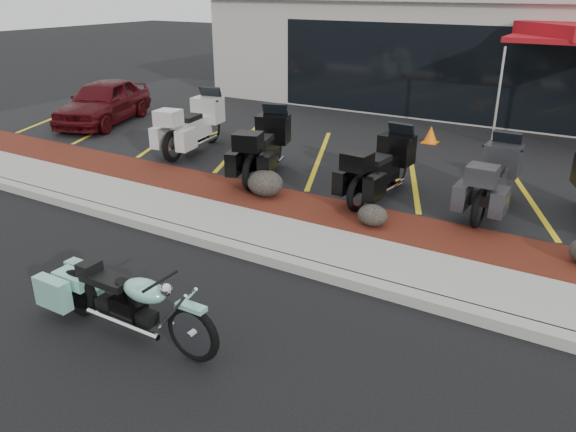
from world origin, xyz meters
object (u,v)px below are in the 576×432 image
Objects in this scene: hero_cruiser at (192,325)px; touring_white at (211,115)px; parked_car at (103,102)px; traffic_cone at (431,134)px.

hero_cruiser is 8.54m from touring_white.
parked_car is 8.59× the size of traffic_cone.
traffic_cone is (-0.52, 9.64, -0.09)m from hero_cruiser.
hero_cruiser reaches higher than traffic_cone.
traffic_cone is (8.52, 2.68, -0.40)m from parked_car.
parked_car is 8.94m from traffic_cone.
traffic_cone is at bearing -1.56° from parked_car.
hero_cruiser is 0.72× the size of parked_car.
traffic_cone is (4.60, 2.82, -0.48)m from touring_white.
touring_white reaches higher than hero_cruiser.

